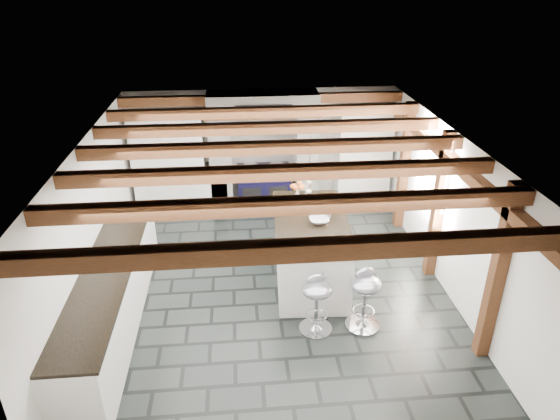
{
  "coord_description": "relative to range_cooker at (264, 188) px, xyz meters",
  "views": [
    {
      "loc": [
        -0.51,
        -6.14,
        4.36
      ],
      "look_at": [
        0.1,
        0.4,
        1.1
      ],
      "focal_mm": 32.0,
      "sensor_mm": 36.0,
      "label": 1
    }
  ],
  "objects": [
    {
      "name": "ground",
      "position": [
        0.0,
        -2.68,
        -0.47
      ],
      "size": [
        6.0,
        6.0,
        0.0
      ],
      "primitive_type": "plane",
      "color": "black",
      "rests_on": "ground"
    },
    {
      "name": "room_shell",
      "position": [
        -0.61,
        -1.26,
        0.6
      ],
      "size": [
        6.0,
        6.03,
        6.0
      ],
      "color": "white",
      "rests_on": "ground"
    },
    {
      "name": "range_cooker",
      "position": [
        0.0,
        0.0,
        0.0
      ],
      "size": [
        1.0,
        0.63,
        0.99
      ],
      "color": "black",
      "rests_on": "ground"
    },
    {
      "name": "kitchen_island",
      "position": [
        0.54,
        -2.44,
        0.05
      ],
      "size": [
        1.18,
        2.11,
        1.35
      ],
      "rotation": [
        0.0,
        0.0,
        -0.06
      ],
      "color": "white",
      "rests_on": "ground"
    },
    {
      "name": "bar_stool_near",
      "position": [
        1.07,
        -3.64,
        0.06
      ],
      "size": [
        0.54,
        0.54,
        0.85
      ],
      "rotation": [
        0.0,
        0.0,
        0.35
      ],
      "color": "silver",
      "rests_on": "ground"
    },
    {
      "name": "bar_stool_far",
      "position": [
        0.44,
        -3.66,
        0.04
      ],
      "size": [
        0.5,
        0.5,
        0.81
      ],
      "rotation": [
        0.0,
        0.0,
        0.29
      ],
      "color": "silver",
      "rests_on": "ground"
    }
  ]
}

